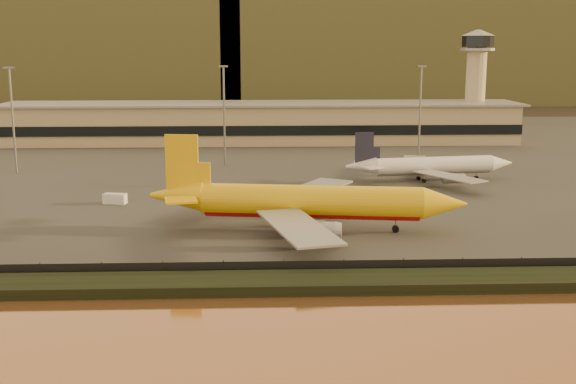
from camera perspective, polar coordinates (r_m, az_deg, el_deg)
name	(u,v)px	position (r m, az deg, el deg)	size (l,w,h in m)	color
ground	(268,251)	(109.16, -1.61, -4.71)	(900.00, 900.00, 0.00)	black
embankment	(269,283)	(92.73, -1.48, -7.22)	(320.00, 7.00, 1.40)	black
tarmac	(263,157)	(202.13, -1.97, 2.82)	(320.00, 220.00, 0.20)	#2D2D2D
perimeter_fence	(269,269)	(96.34, -1.52, -6.12)	(300.00, 0.05, 2.20)	black
terminal_building	(217,123)	(232.04, -5.63, 5.42)	(202.00, 25.00, 12.60)	tan
control_tower	(476,73)	(246.52, 14.64, 9.05)	(11.20, 11.20, 35.50)	tan
apron_light_masts	(324,106)	(181.17, 2.83, 6.78)	(152.20, 12.20, 25.40)	slate
distant_hills	(226,45)	(445.28, -4.95, 11.53)	(470.00, 160.00, 70.00)	brown
dhl_cargo_jet	(306,202)	(119.76, 1.41, -0.83)	(52.91, 51.34, 15.81)	#E3B10B
white_narrowbody_jet	(431,166)	(167.15, 11.20, 2.02)	(40.01, 38.68, 11.50)	silver
gse_vehicle_yellow	(367,205)	(136.25, 6.23, -1.06)	(3.66, 1.65, 1.65)	#E3B10B
gse_vehicle_white	(115,199)	(144.73, -13.51, -0.51)	(4.37, 1.97, 1.97)	silver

